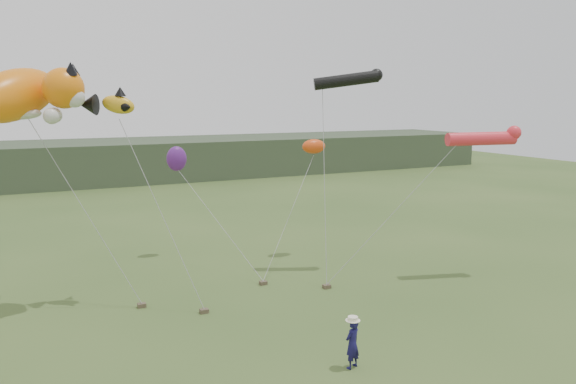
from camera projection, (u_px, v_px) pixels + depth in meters
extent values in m
plane|color=#385123|center=(297.00, 355.00, 18.19)|extent=(120.00, 120.00, 0.00)
cube|color=#2D3D28|center=(100.00, 161.00, 57.78)|extent=(90.00, 12.00, 4.00)
imported|color=#151246|center=(352.00, 344.00, 17.23)|extent=(0.67, 0.56, 1.57)
cube|color=brown|center=(142.00, 305.00, 22.41)|extent=(0.32, 0.26, 0.16)
cube|color=brown|center=(204.00, 311.00, 21.81)|extent=(0.32, 0.26, 0.16)
cube|color=brown|center=(327.00, 286.00, 24.68)|extent=(0.32, 0.26, 0.16)
cube|color=brown|center=(263.00, 283.00, 25.16)|extent=(0.32, 0.26, 0.16)
ellipsoid|color=orange|center=(14.00, 95.00, 21.24)|extent=(4.53, 4.42, 2.86)
sphere|color=orange|center=(63.00, 88.00, 21.18)|extent=(1.54, 1.54, 1.54)
cone|color=black|center=(71.00, 68.00, 20.79)|extent=(0.48, 0.58, 0.58)
cone|color=black|center=(73.00, 69.00, 21.63)|extent=(0.48, 0.55, 0.55)
sphere|color=beige|center=(74.00, 97.00, 21.15)|extent=(0.77, 0.77, 0.77)
ellipsoid|color=beige|center=(20.00, 113.00, 21.19)|extent=(1.51, 0.75, 0.47)
sphere|color=beige|center=(52.00, 116.00, 20.67)|extent=(0.60, 0.60, 0.60)
sphere|color=beige|center=(54.00, 115.00, 21.80)|extent=(0.60, 0.60, 0.60)
ellipsoid|color=gold|center=(118.00, 105.00, 22.09)|extent=(1.51, 1.15, 0.94)
cone|color=black|center=(88.00, 105.00, 21.86)|extent=(0.97, 1.04, 0.84)
cone|color=black|center=(120.00, 91.00, 22.05)|extent=(0.46, 0.46, 0.37)
cone|color=black|center=(128.00, 107.00, 21.82)|extent=(0.49, 0.52, 0.37)
cone|color=black|center=(124.00, 107.00, 22.64)|extent=(0.49, 0.52, 0.37)
cylinder|color=black|center=(346.00, 80.00, 26.49)|extent=(3.06, 1.76, 0.96)
sphere|color=black|center=(376.00, 75.00, 26.61)|extent=(0.61, 0.61, 0.61)
cylinder|color=red|center=(481.00, 139.00, 25.63)|extent=(3.31, 1.52, 0.65)
sphere|color=red|center=(514.00, 133.00, 25.76)|extent=(0.65, 0.65, 0.65)
ellipsoid|color=#E14612|center=(314.00, 146.00, 29.35)|extent=(1.30, 0.76, 0.76)
ellipsoid|color=#561C78|center=(177.00, 159.00, 29.29)|extent=(1.07, 0.71, 1.30)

